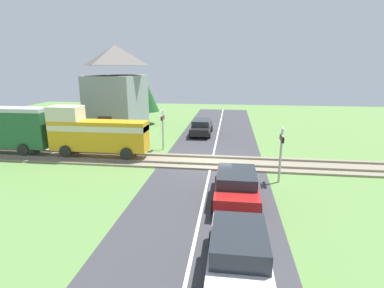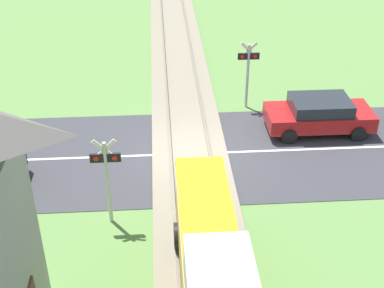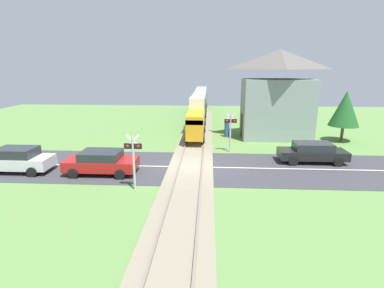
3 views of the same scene
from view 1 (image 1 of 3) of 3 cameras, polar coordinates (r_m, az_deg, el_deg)
The scene contains 11 objects.
ground_plane at distance 18.78m, azimuth 3.75°, elevation -3.67°, with size 60.00×60.00×0.00m, color #5B8442.
road_surface at distance 18.78m, azimuth 3.75°, elevation -3.64°, with size 48.00×6.40×0.02m.
track_bed at distance 18.76m, azimuth 3.75°, elevation -3.47°, with size 2.80×48.00×0.24m.
car_near_crossing at distance 13.59m, azimuth 8.43°, elevation -7.76°, with size 4.17×2.01×1.39m.
car_far_side at distance 26.40m, azimuth 1.81°, elevation 3.33°, with size 4.35×1.79×1.35m.
car_behind_queue at distance 9.01m, azimuth 8.86°, elevation -19.95°, with size 4.04×1.83×1.51m.
crossing_signal_west_approach at distance 15.84m, azimuth 16.64°, elevation -0.53°, with size 0.90×0.18×2.97m.
crossing_signal_east_approach at distance 21.41m, azimuth -5.60°, elevation 3.85°, with size 0.90×0.18×2.97m.
station_building at distance 26.70m, azimuth -14.01°, elevation 9.50°, with size 6.34×4.08×7.59m.
pedestrian_by_station at distance 23.22m, azimuth -17.18°, elevation 1.25°, with size 0.42×0.42×1.71m.
tree_by_station at distance 31.58m, azimuth -8.52°, elevation 8.80°, with size 2.43×2.43×4.25m.
Camera 1 is at (-17.80, -1.10, 5.87)m, focal length 28.00 mm.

